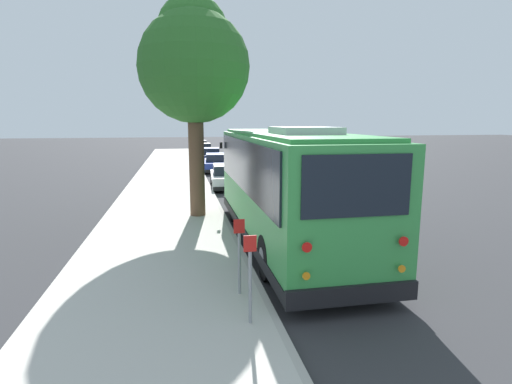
# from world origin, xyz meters

# --- Properties ---
(ground_plane) EXTENTS (160.00, 160.00, 0.00)m
(ground_plane) POSITION_xyz_m (0.00, 0.00, 0.00)
(ground_plane) COLOR #333335
(sidewalk_slab) EXTENTS (80.00, 4.29, 0.15)m
(sidewalk_slab) POSITION_xyz_m (0.00, 3.66, 0.07)
(sidewalk_slab) COLOR beige
(sidewalk_slab) RESTS_ON ground
(curb_strip) EXTENTS (80.00, 0.14, 0.15)m
(curb_strip) POSITION_xyz_m (0.00, 1.44, 0.07)
(curb_strip) COLOR #AAA69D
(curb_strip) RESTS_ON ground
(shuttle_bus) EXTENTS (9.69, 2.78, 3.44)m
(shuttle_bus) POSITION_xyz_m (0.25, -0.02, 1.85)
(shuttle_bus) COLOR green
(shuttle_bus) RESTS_ON ground
(parked_sedan_white) EXTENTS (4.21, 1.97, 1.26)m
(parked_sedan_white) POSITION_xyz_m (10.62, 0.44, 0.58)
(parked_sedan_white) COLOR silver
(parked_sedan_white) RESTS_ON ground
(parked_sedan_blue) EXTENTS (4.56, 1.96, 1.26)m
(parked_sedan_blue) POSITION_xyz_m (17.90, 0.34, 0.58)
(parked_sedan_blue) COLOR navy
(parked_sedan_blue) RESTS_ON ground
(parked_sedan_navy) EXTENTS (4.52, 1.99, 1.27)m
(parked_sedan_navy) POSITION_xyz_m (24.07, 0.22, 0.59)
(parked_sedan_navy) COLOR #19234C
(parked_sedan_navy) RESTS_ON ground
(parked_sedan_tan) EXTENTS (4.21, 1.83, 1.30)m
(parked_sedan_tan) POSITION_xyz_m (30.97, 0.45, 0.60)
(parked_sedan_tan) COLOR tan
(parked_sedan_tan) RESTS_ON ground
(parked_sedan_silver) EXTENTS (4.55, 1.88, 1.32)m
(parked_sedan_silver) POSITION_xyz_m (36.50, 0.44, 0.62)
(parked_sedan_silver) COLOR #A8AAAF
(parked_sedan_silver) RESTS_ON ground
(street_tree) EXTENTS (3.89, 3.89, 7.81)m
(street_tree) POSITION_xyz_m (3.82, 2.38, 5.65)
(street_tree) COLOR brown
(street_tree) RESTS_ON sidewalk_slab
(sign_post_near) EXTENTS (0.06, 0.22, 1.56)m
(sign_post_near) POSITION_xyz_m (-4.56, 1.91, 0.95)
(sign_post_near) COLOR gray
(sign_post_near) RESTS_ON sidewalk_slab
(sign_post_far) EXTENTS (0.06, 0.22, 1.54)m
(sign_post_far) POSITION_xyz_m (-3.35, 1.91, 0.94)
(sign_post_far) COLOR gray
(sign_post_far) RESTS_ON sidewalk_slab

